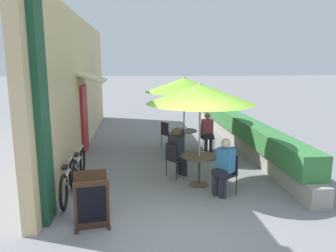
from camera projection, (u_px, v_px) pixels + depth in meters
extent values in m
plane|color=gray|center=(183.00, 229.00, 5.62)|extent=(120.00, 120.00, 0.00)
cube|color=#D6B784|center=(81.00, 84.00, 10.71)|extent=(0.24, 11.77, 4.20)
cube|color=#19472D|center=(41.00, 105.00, 5.57)|extent=(0.12, 0.56, 4.20)
cube|color=maroon|center=(84.00, 119.00, 10.35)|extent=(0.08, 0.96, 2.10)
cube|color=beige|center=(93.00, 77.00, 10.13)|extent=(0.78, 1.80, 0.30)
cube|color=gray|center=(237.00, 137.00, 11.50)|extent=(0.44, 10.77, 0.45)
cube|color=#387A3D|center=(237.00, 123.00, 11.40)|extent=(0.60, 10.24, 0.56)
cylinder|color=brown|center=(199.00, 184.00, 7.64)|extent=(0.44, 0.44, 0.02)
cylinder|color=brown|center=(199.00, 170.00, 7.58)|extent=(0.06, 0.06, 0.69)
cylinder|color=brown|center=(199.00, 156.00, 7.51)|extent=(0.83, 0.83, 0.02)
cylinder|color=#B7B7BC|center=(200.00, 137.00, 7.42)|extent=(0.04, 0.04, 2.29)
cone|color=#8CD138|center=(200.00, 94.00, 7.23)|extent=(2.42, 2.42, 0.43)
sphere|color=#B7B7BC|center=(201.00, 84.00, 7.19)|extent=(0.07, 0.07, 0.07)
cube|color=#232328|center=(225.00, 175.00, 7.00)|extent=(0.56, 0.56, 0.04)
cube|color=#232328|center=(231.00, 163.00, 7.08)|extent=(0.25, 0.33, 0.42)
cylinder|color=#232328|center=(213.00, 184.00, 7.06)|extent=(0.02, 0.02, 0.45)
cylinder|color=#232328|center=(226.00, 189.00, 6.80)|extent=(0.02, 0.02, 0.45)
cylinder|color=#232328|center=(223.00, 180.00, 7.29)|extent=(0.02, 0.02, 0.45)
cylinder|color=#232328|center=(236.00, 185.00, 7.03)|extent=(0.02, 0.02, 0.45)
cylinder|color=#23232D|center=(216.00, 185.00, 6.99)|extent=(0.11, 0.11, 0.47)
cylinder|color=#23232D|center=(222.00, 187.00, 6.87)|extent=(0.11, 0.11, 0.47)
cube|color=#23232D|center=(222.00, 172.00, 6.93)|extent=(0.47, 0.45, 0.12)
cube|color=teal|center=(226.00, 160.00, 6.95)|extent=(0.38, 0.40, 0.50)
sphere|color=beige|center=(226.00, 143.00, 6.87)|extent=(0.20, 0.20, 0.20)
cube|color=#232328|center=(177.00, 159.00, 8.11)|extent=(0.56, 0.56, 0.04)
cube|color=#232328|center=(171.00, 152.00, 7.95)|extent=(0.25, 0.33, 0.42)
cylinder|color=#232328|center=(187.00, 168.00, 8.14)|extent=(0.02, 0.02, 0.45)
cylinder|color=#232328|center=(177.00, 165.00, 8.40)|extent=(0.02, 0.02, 0.45)
cylinder|color=#232328|center=(176.00, 171.00, 7.91)|extent=(0.02, 0.02, 0.45)
cylinder|color=#232328|center=(166.00, 168.00, 8.17)|extent=(0.02, 0.02, 0.45)
cylinder|color=#23232D|center=(184.00, 167.00, 8.21)|extent=(0.11, 0.11, 0.47)
cylinder|color=#23232D|center=(180.00, 165.00, 8.33)|extent=(0.11, 0.11, 0.47)
cube|color=#23232D|center=(179.00, 155.00, 8.15)|extent=(0.47, 0.45, 0.12)
cube|color=#282D38|center=(176.00, 146.00, 8.03)|extent=(0.38, 0.40, 0.50)
sphere|color=brown|center=(177.00, 132.00, 7.98)|extent=(0.20, 0.20, 0.20)
cylinder|color=brown|center=(184.00, 152.00, 10.40)|extent=(0.44, 0.44, 0.02)
cylinder|color=brown|center=(184.00, 141.00, 10.33)|extent=(0.06, 0.06, 0.69)
cylinder|color=brown|center=(184.00, 131.00, 10.27)|extent=(0.83, 0.83, 0.02)
cylinder|color=#B7B7BC|center=(184.00, 116.00, 10.18)|extent=(0.04, 0.04, 2.29)
cone|color=#8CD138|center=(184.00, 85.00, 9.99)|extent=(2.42, 2.42, 0.43)
sphere|color=#B7B7BC|center=(184.00, 77.00, 9.95)|extent=(0.07, 0.07, 0.07)
cube|color=#232328|center=(175.00, 144.00, 9.63)|extent=(0.54, 0.54, 0.04)
cube|color=#232328|center=(181.00, 137.00, 9.52)|extent=(0.20, 0.35, 0.42)
cylinder|color=#232328|center=(172.00, 149.00, 9.90)|extent=(0.02, 0.02, 0.45)
cylinder|color=#232328|center=(167.00, 152.00, 9.58)|extent=(0.02, 0.02, 0.45)
cylinder|color=#232328|center=(183.00, 150.00, 9.77)|extent=(0.02, 0.02, 0.45)
cylinder|color=#232328|center=(179.00, 153.00, 9.44)|extent=(0.02, 0.02, 0.45)
cube|color=#232328|center=(207.00, 137.00, 10.42)|extent=(0.41, 0.41, 0.04)
cube|color=#232328|center=(206.00, 130.00, 10.56)|extent=(0.38, 0.04, 0.42)
cylinder|color=#232328|center=(203.00, 146.00, 10.26)|extent=(0.02, 0.02, 0.45)
cylinder|color=#232328|center=(214.00, 146.00, 10.31)|extent=(0.02, 0.02, 0.45)
cylinder|color=#232328|center=(200.00, 143.00, 10.61)|extent=(0.02, 0.02, 0.45)
cylinder|color=#232328|center=(211.00, 143.00, 10.66)|extent=(0.02, 0.02, 0.45)
cylinder|color=#23232D|center=(206.00, 146.00, 10.27)|extent=(0.11, 0.11, 0.47)
cylinder|color=#23232D|center=(211.00, 145.00, 10.29)|extent=(0.11, 0.11, 0.47)
cube|color=#23232D|center=(208.00, 136.00, 10.31)|extent=(0.31, 0.37, 0.12)
cube|color=#AD424C|center=(207.00, 127.00, 10.37)|extent=(0.35, 0.23, 0.50)
sphere|color=#A87556|center=(208.00, 116.00, 10.28)|extent=(0.20, 0.20, 0.20)
cube|color=#232328|center=(169.00, 134.00, 10.90)|extent=(0.55, 0.55, 0.04)
cube|color=#232328|center=(165.00, 129.00, 10.75)|extent=(0.23, 0.34, 0.42)
cylinder|color=#232328|center=(177.00, 141.00, 10.91)|extent=(0.02, 0.02, 0.45)
cylinder|color=#232328|center=(170.00, 139.00, 11.19)|extent=(0.02, 0.02, 0.45)
cylinder|color=#232328|center=(168.00, 143.00, 10.70)|extent=(0.02, 0.02, 0.45)
cylinder|color=#232328|center=(162.00, 140.00, 10.98)|extent=(0.02, 0.02, 0.45)
torus|color=black|center=(72.00, 174.00, 7.35)|extent=(0.08, 0.71, 0.71)
torus|color=black|center=(64.00, 192.00, 6.31)|extent=(0.08, 0.71, 0.71)
cylinder|color=silver|center=(68.00, 173.00, 6.79)|extent=(0.06, 0.84, 0.04)
cylinder|color=silver|center=(67.00, 185.00, 6.65)|extent=(0.06, 0.61, 0.40)
cylinder|color=silver|center=(65.00, 173.00, 6.49)|extent=(0.04, 0.04, 0.25)
cube|color=black|center=(65.00, 167.00, 6.46)|extent=(0.11, 0.22, 0.05)
cylinder|color=silver|center=(71.00, 158.00, 7.24)|extent=(0.04, 0.46, 0.03)
torus|color=black|center=(82.00, 161.00, 8.31)|extent=(0.07, 0.69, 0.69)
torus|color=black|center=(76.00, 175.00, 7.26)|extent=(0.07, 0.69, 0.69)
cylinder|color=silver|center=(79.00, 160.00, 7.75)|extent=(0.05, 0.84, 0.04)
cylinder|color=silver|center=(78.00, 170.00, 7.60)|extent=(0.05, 0.61, 0.40)
cylinder|color=silver|center=(77.00, 160.00, 7.44)|extent=(0.04, 0.04, 0.24)
cube|color=black|center=(76.00, 155.00, 7.42)|extent=(0.10, 0.22, 0.05)
cylinder|color=silver|center=(82.00, 148.00, 8.20)|extent=(0.04, 0.46, 0.03)
cube|color=#422819|center=(91.00, 196.00, 5.84)|extent=(0.61, 0.32, 0.93)
cube|color=black|center=(91.00, 195.00, 5.85)|extent=(0.50, 0.23, 0.70)
cube|color=#422819|center=(92.00, 206.00, 5.46)|extent=(0.61, 0.32, 0.93)
cube|color=black|center=(92.00, 205.00, 5.44)|extent=(0.50, 0.23, 0.70)
cube|color=#422819|center=(108.00, 223.00, 5.81)|extent=(0.14, 0.48, 0.02)
cube|color=#422819|center=(77.00, 227.00, 5.67)|extent=(0.14, 0.48, 0.02)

